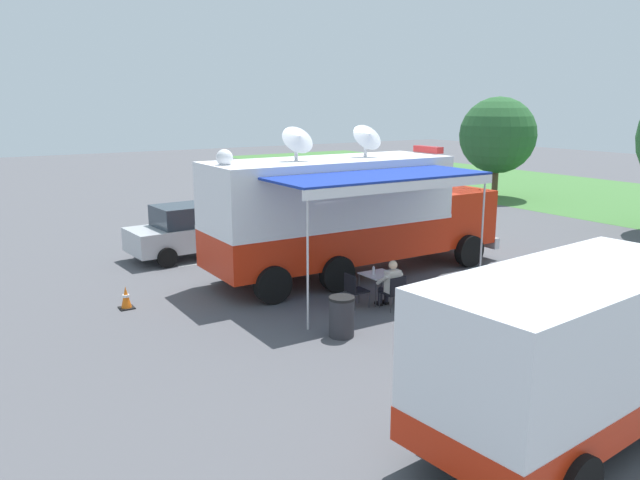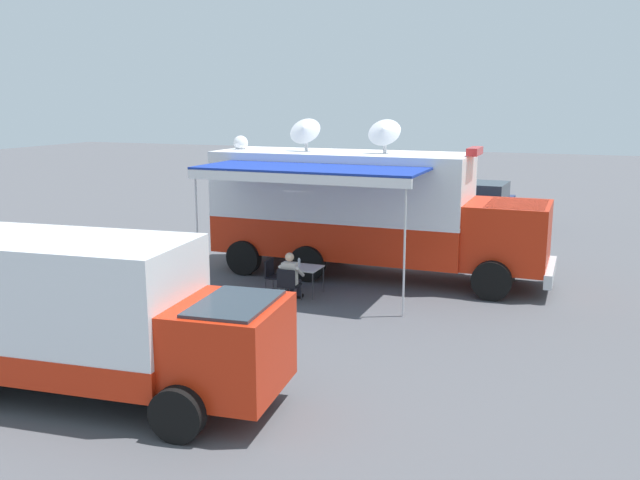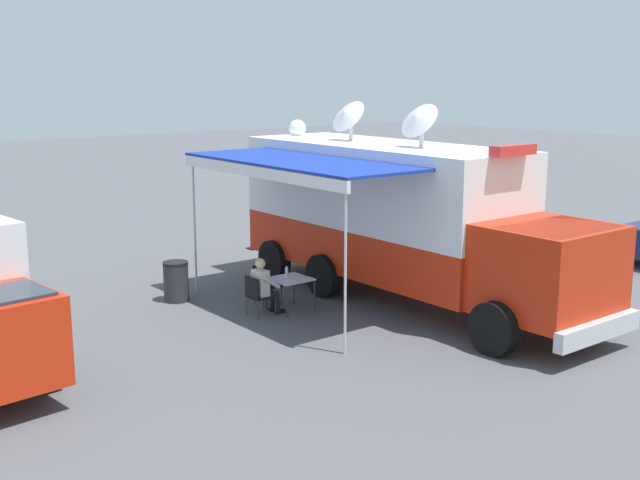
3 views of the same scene
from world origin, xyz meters
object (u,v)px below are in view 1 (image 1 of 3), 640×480
car_behind_truck (272,201)px  trash_bin (342,317)px  folding_table (379,276)px  traffic_cone (126,298)px  water_bottle (373,271)px  seated_responder (390,283)px  command_truck (351,211)px  folding_chair_at_table (395,290)px  car_far_corner (191,231)px  support_truck (588,349)px  folding_chair_beside_table (354,288)px

car_behind_truck → trash_bin: bearing=-22.1°
folding_table → traffic_cone: bearing=-117.1°
folding_table → water_bottle: water_bottle is taller
seated_responder → command_truck: bearing=162.5°
folding_chair_at_table → car_far_corner: car_far_corner is taller
traffic_cone → support_truck: 10.85m
folding_chair_beside_table → traffic_cone: 5.73m
folding_chair_beside_table → folding_chair_at_table: bearing=45.3°
trash_bin → car_behind_truck: car_behind_truck is taller
folding_chair_beside_table → seated_responder: bearing=53.8°
water_bottle → traffic_cone: 6.30m
support_truck → car_behind_truck: support_truck is taller
trash_bin → car_far_corner: bearing=-179.6°
car_behind_truck → water_bottle: bearing=-15.6°
command_truck → seated_responder: size_ratio=7.61×
folding_chair_beside_table → support_truck: bearing=-4.5°
folding_chair_at_table → water_bottle: bearing=-176.8°
folding_table → car_far_corner: bearing=-162.2°
support_truck → traffic_cone: bearing=-156.4°
car_far_corner → traffic_cone: bearing=-38.7°
command_truck → traffic_cone: (-0.44, -6.59, -1.67)m
traffic_cone → car_far_corner: (-4.26, 3.42, 0.60)m
command_truck → seated_responder: 3.49m
command_truck → trash_bin: command_truck is taller
folding_chair_at_table → trash_bin: 2.25m
folding_table → car_far_corner: (-7.19, -2.31, 0.21)m
folding_chair_beside_table → seated_responder: size_ratio=0.70×
seated_responder → support_truck: 6.52m
command_truck → car_behind_truck: 9.20m
seated_responder → trash_bin: bearing=-66.1°
car_behind_truck → folding_chair_beside_table: bearing=-18.6°
command_truck → traffic_cone: 6.81m
support_truck → water_bottle: bearing=170.0°
folding_table → trash_bin: bearing=-55.3°
folding_table → car_behind_truck: size_ratio=0.19×
support_truck → folding_table: bearing=168.7°
command_truck → support_truck: command_truck is taller
water_bottle → car_behind_truck: 11.79m
folding_chair_at_table → traffic_cone: (-3.73, -5.61, -0.23)m
water_bottle → support_truck: support_truck is taller
support_truck → folding_chair_beside_table: bearing=175.5°
traffic_cone → command_truck: bearing=86.2°
traffic_cone → seated_responder: bearing=57.8°
seated_responder → traffic_cone: (-3.54, -5.61, -0.37)m
seated_responder → traffic_cone: bearing=-122.2°
car_behind_truck → car_far_corner: size_ratio=1.00×
water_bottle → car_far_corner: 7.48m
folding_chair_at_table → support_truck: support_truck is taller
folding_table → water_bottle: (-0.02, -0.17, 0.16)m
folding_chair_at_table → car_behind_truck: size_ratio=0.20×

